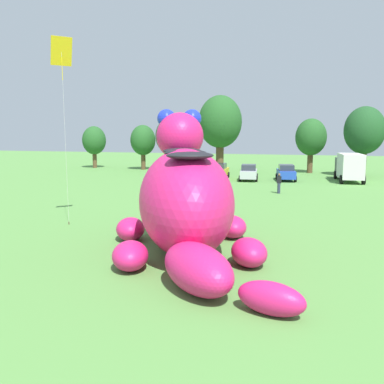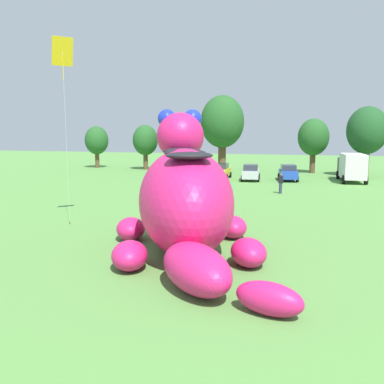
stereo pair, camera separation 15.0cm
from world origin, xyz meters
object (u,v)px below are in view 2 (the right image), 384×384
at_px(spectator_mid_field, 221,210).
at_px(tethered_flying_kite, 63,55).
at_px(car_white, 186,170).
at_px(car_silver, 251,172).
at_px(giant_inflatable_creature, 186,199).
at_px(car_yellow, 221,171).
at_px(car_blue, 288,173).
at_px(box_truck, 352,166).
at_px(spectator_near_inflatable, 281,184).

xyz_separation_m(spectator_mid_field, tethered_flying_kite, (-8.24, -2.32, 8.40)).
xyz_separation_m(car_white, car_silver, (7.43, -0.64, 0.00)).
height_order(giant_inflatable_creature, car_yellow, giant_inflatable_creature).
height_order(car_silver, tethered_flying_kite, tethered_flying_kite).
height_order(car_silver, spectator_mid_field, car_silver).
bearing_deg(spectator_mid_field, car_yellow, 102.43).
relative_size(car_white, car_blue, 1.00).
height_order(car_blue, box_truck, box_truck).
bearing_deg(tethered_flying_kite, car_silver, 74.60).
relative_size(spectator_near_inflatable, tethered_flying_kite, 0.17).
bearing_deg(car_silver, car_white, 175.11).
height_order(spectator_near_inflatable, tethered_flying_kite, tethered_flying_kite).
bearing_deg(spectator_mid_field, car_white, 111.71).
bearing_deg(car_blue, car_yellow, -179.28).
bearing_deg(spectator_near_inflatable, giant_inflatable_creature, -97.96).
xyz_separation_m(car_yellow, tethered_flying_kite, (-3.22, -25.09, 8.39)).
height_order(car_silver, spectator_near_inflatable, car_silver).
distance_m(giant_inflatable_creature, spectator_near_inflatable, 18.91).
bearing_deg(spectator_mid_field, box_truck, 69.85).
height_order(giant_inflatable_creature, box_truck, giant_inflatable_creature).
bearing_deg(car_silver, spectator_near_inflatable, -66.69).
xyz_separation_m(box_truck, spectator_near_inflatable, (-6.45, -10.75, -0.75)).
xyz_separation_m(giant_inflatable_creature, spectator_mid_field, (0.33, 5.64, -1.46)).
distance_m(giant_inflatable_creature, tethered_flying_kite, 11.04).
bearing_deg(tethered_flying_kite, giant_inflatable_creature, -22.73).
bearing_deg(car_white, car_yellow, 2.73).
bearing_deg(giant_inflatable_creature, car_yellow, 99.37).
bearing_deg(spectator_near_inflatable, car_white, 139.74).
bearing_deg(spectator_mid_field, tethered_flying_kite, -164.27).
distance_m(car_white, car_yellow, 3.98).
xyz_separation_m(car_silver, box_truck, (10.29, 1.84, 0.74)).
bearing_deg(car_white, car_silver, -4.89).
xyz_separation_m(car_white, box_truck, (17.72, 1.20, 0.74)).
bearing_deg(box_truck, car_blue, -171.83).
xyz_separation_m(car_yellow, car_blue, (7.33, 0.09, 0.00)).
bearing_deg(car_silver, spectator_mid_field, -85.94).
bearing_deg(car_blue, spectator_mid_field, -95.78).
xyz_separation_m(car_white, spectator_near_inflatable, (11.27, -9.55, -0.01)).
bearing_deg(car_silver, box_truck, 10.14).
xyz_separation_m(spectator_near_inflatable, tethered_flying_kite, (-10.52, -15.36, 8.40)).
height_order(car_silver, car_blue, same).
relative_size(giant_inflatable_creature, car_blue, 2.54).
relative_size(giant_inflatable_creature, spectator_mid_field, 6.42).
relative_size(car_yellow, tethered_flying_kite, 0.41).
distance_m(car_yellow, spectator_near_inflatable, 12.17).
height_order(car_white, spectator_mid_field, car_white).
bearing_deg(box_truck, giant_inflatable_creature, -107.11).
relative_size(car_white, tethered_flying_kite, 0.43).
bearing_deg(spectator_mid_field, car_silver, 94.06).
bearing_deg(car_white, car_blue, 1.43).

